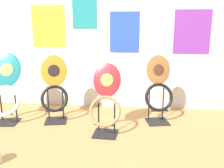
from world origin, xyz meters
TOP-DOWN VIEW (x-y plane):
  - wall_back at (-0.00, 2.06)m, footprint 8.00×0.07m
  - toilet_seat_display_woodgrain at (0.50, 1.46)m, footprint 0.40×0.33m
  - toilet_seat_display_crimson_swirl at (-0.14, 1.05)m, footprint 0.38×0.37m
  - toilet_seat_display_teal_sax at (-1.49, 1.27)m, footprint 0.44×0.44m
  - toilet_seat_display_orange_sun at (-0.86, 1.37)m, footprint 0.40×0.36m

SIDE VIEW (x-z plane):
  - toilet_seat_display_crimson_swirl at x=-0.14m, z-range -0.02..0.80m
  - toilet_seat_display_teal_sax at x=-1.49m, z-range -0.04..0.86m
  - toilet_seat_display_orange_sun at x=-0.86m, z-range -0.03..0.85m
  - toilet_seat_display_woodgrain at x=0.50m, z-range -0.02..0.87m
  - wall_back at x=0.00m, z-range 0.00..2.60m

